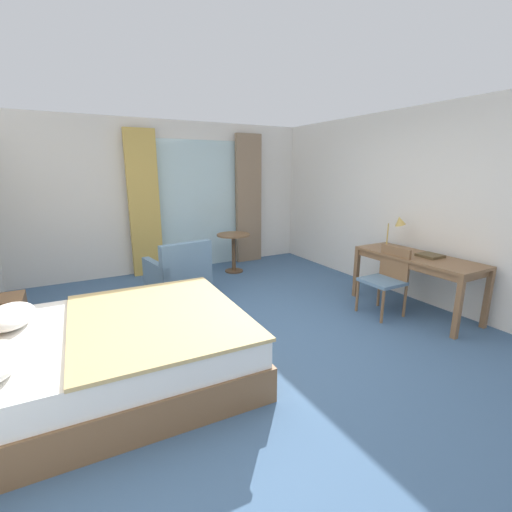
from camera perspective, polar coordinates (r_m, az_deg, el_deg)
name	(u,v)px	position (r m, az deg, el deg)	size (l,w,h in m)	color
ground	(255,344)	(3.94, -0.09, -14.09)	(5.82, 7.01, 0.10)	#426084
wall_back	(169,197)	(6.53, -14.01, 9.23)	(5.42, 0.12, 2.62)	silver
wall_right	(428,207)	(5.31, 26.15, 7.22)	(0.12, 6.61, 2.62)	silver
balcony_glass_door	(198,205)	(6.62, -9.34, 8.15)	(1.54, 0.02, 2.30)	silver
curtain_panel_left	(144,204)	(6.26, -17.72, 8.00)	(0.50, 0.10, 2.44)	tan
curtain_panel_right	(249,200)	(6.92, -1.23, 9.16)	(0.52, 0.10, 2.44)	#897056
bed	(109,352)	(3.33, -22.80, -14.20)	(2.28, 1.83, 1.04)	brown
nightstand	(3,321)	(4.56, -35.83, -8.60)	(0.44, 0.39, 0.52)	brown
writing_desk	(417,262)	(4.91, 24.70, -0.89)	(0.62, 1.57, 0.74)	brown
desk_chair	(387,276)	(4.72, 20.49, -3.11)	(0.43, 0.46, 0.86)	slate
desk_lamp	(398,224)	(5.19, 22.07, 4.83)	(0.28, 0.22, 0.46)	tan
closed_book	(430,256)	(4.87, 26.43, 0.07)	(0.25, 0.26, 0.03)	brown
armchair_by_window	(179,275)	(5.13, -12.44, -2.98)	(0.83, 0.86, 0.84)	slate
round_cafe_table	(234,244)	(6.24, -3.66, 1.90)	(0.58, 0.58, 0.69)	brown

